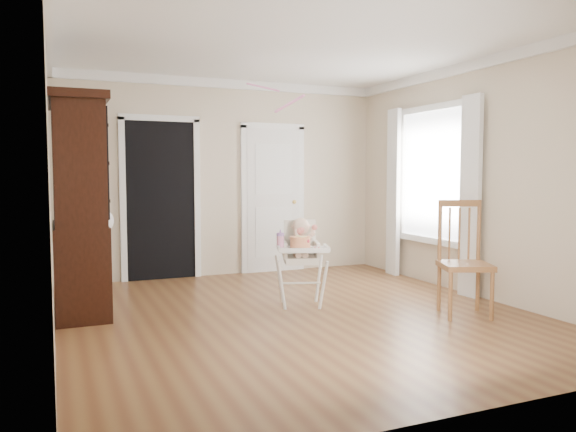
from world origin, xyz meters
name	(u,v)px	position (x,y,z in m)	size (l,w,h in m)	color
floor	(298,315)	(0.00, 0.00, 0.00)	(5.00, 5.00, 0.00)	brown
ceiling	(299,40)	(0.00, 0.00, 2.70)	(5.00, 5.00, 0.00)	white
wall_back	(226,178)	(0.00, 2.50, 1.35)	(4.50, 4.50, 0.00)	beige
wall_left	(50,181)	(-2.25, 0.00, 1.35)	(5.00, 5.00, 0.00)	beige
wall_right	(479,179)	(2.25, 0.00, 1.35)	(5.00, 5.00, 0.00)	beige
crown_molding	(299,46)	(0.00, 0.00, 2.64)	(4.50, 5.00, 0.12)	white
doorway	(161,196)	(-0.90, 2.48, 1.11)	(1.06, 0.05, 2.22)	black
closet_door	(273,201)	(0.70, 2.48, 1.02)	(0.96, 0.09, 2.13)	white
window_right	(430,183)	(2.18, 0.80, 1.29)	(0.13, 1.84, 2.30)	white
high_chair	(301,252)	(0.19, 0.36, 0.57)	(0.71, 0.79, 0.93)	white
baby	(301,239)	(0.20, 0.38, 0.72)	(0.27, 0.26, 0.44)	beige
cake	(300,242)	(0.10, 0.17, 0.71)	(0.27, 0.27, 0.12)	silver
sippy_cup	(280,240)	(-0.06, 0.32, 0.73)	(0.08, 0.08, 0.19)	pink
china_cabinet	(79,206)	(-1.99, 0.97, 1.09)	(0.57, 1.29, 2.17)	black
dining_chair	(464,262)	(1.53, -0.62, 0.53)	(0.61, 0.61, 1.14)	brown
streamer	(263,87)	(0.03, 1.10, 2.40)	(0.03, 0.50, 0.02)	#FF93CB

